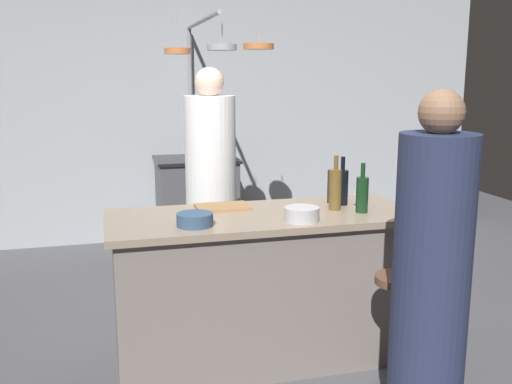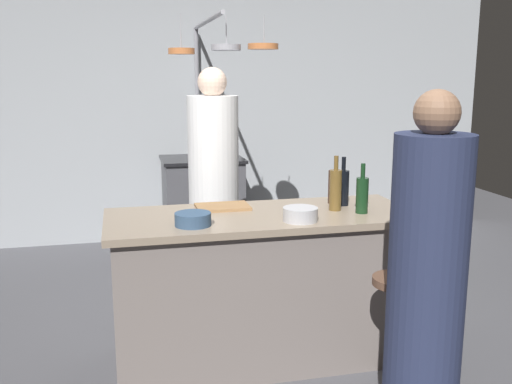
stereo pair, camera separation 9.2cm
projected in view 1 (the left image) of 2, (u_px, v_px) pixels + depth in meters
The scene contains 18 objects.
ground_plane at pixel (262, 356), 3.54m from camera, with size 9.00×9.00×0.00m, color #4C4C51.
back_wall at pixel (189, 114), 5.98m from camera, with size 6.40×0.16×2.60m, color #9EA3A8.
kitchen_island at pixel (262, 286), 3.45m from camera, with size 1.80×0.72×0.90m.
stove_range at pixel (197, 202), 5.77m from camera, with size 0.80×0.64×0.89m.
chef at pixel (211, 197), 4.26m from camera, with size 0.37×0.37×1.75m.
bar_stool_right at pixel (397, 331), 3.02m from camera, with size 0.28×0.28×0.68m.
guest_right at pixel (430, 286), 2.60m from camera, with size 0.35×0.35×1.64m.
overhead_pot_rack at pixel (209, 77), 4.99m from camera, with size 0.87×1.53×2.17m.
potted_plant at pixel (399, 230), 5.31m from camera, with size 0.36×0.36×0.52m.
cutting_board at pixel (223, 207), 3.49m from camera, with size 0.32×0.22×0.02m, color #997047.
pepper_mill at pixel (331, 186), 3.63m from camera, with size 0.05×0.05×0.21m, color #382319.
wine_bottle_red at pixel (362, 194), 3.38m from camera, with size 0.07×0.07×0.29m.
wine_bottle_dark at pixel (342, 186), 3.57m from camera, with size 0.07×0.07×0.30m.
wine_bottle_amber at pixel (335, 189), 3.44m from camera, with size 0.07×0.07×0.33m.
wine_glass_near_right_guest at pixel (360, 191), 3.49m from camera, with size 0.07×0.07×0.15m.
wine_glass_near_left_guest at pixel (363, 188), 3.58m from camera, with size 0.07×0.07×0.15m.
mixing_bowl_blue at pixel (195, 220), 3.08m from camera, with size 0.20×0.20×0.07m, color #334C6B.
mixing_bowl_steel at pixel (302, 214), 3.20m from camera, with size 0.19×0.19×0.08m, color #B7B7BC.
Camera 1 is at (-0.88, -3.15, 1.70)m, focal length 40.46 mm.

